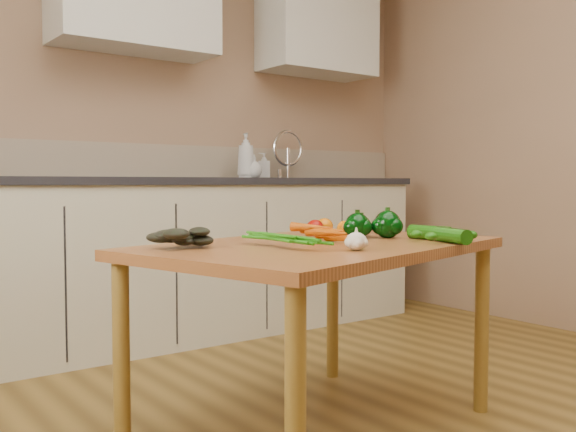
# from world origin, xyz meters

# --- Properties ---
(room) EXTENTS (4.04, 5.04, 2.64)m
(room) POSITION_xyz_m (0.00, 0.17, 1.25)
(room) COLOR olive
(room) RESTS_ON ground
(counter_run) EXTENTS (2.84, 0.64, 1.14)m
(counter_run) POSITION_xyz_m (0.21, 2.19, 0.46)
(counter_run) COLOR beige
(counter_run) RESTS_ON ground
(upper_cabinets) EXTENTS (2.15, 0.35, 0.70)m
(upper_cabinets) POSITION_xyz_m (0.51, 2.32, 1.95)
(upper_cabinets) COLOR silver
(upper_cabinets) RESTS_ON room
(table) EXTENTS (1.40, 1.08, 0.67)m
(table) POSITION_xyz_m (-0.17, 0.64, 0.59)
(table) COLOR #9F5C2E
(table) RESTS_ON ground
(soap_bottle_a) EXTENTS (0.14, 0.14, 0.28)m
(soap_bottle_a) POSITION_xyz_m (0.59, 2.28, 1.04)
(soap_bottle_a) COLOR silver
(soap_bottle_a) RESTS_ON counter_run
(soap_bottle_b) EXTENTS (0.10, 0.10, 0.16)m
(soap_bottle_b) POSITION_xyz_m (0.79, 2.36, 0.98)
(soap_bottle_b) COLOR silver
(soap_bottle_b) RESTS_ON counter_run
(soap_bottle_c) EXTENTS (0.15, 0.15, 0.14)m
(soap_bottle_c) POSITION_xyz_m (0.64, 2.26, 0.97)
(soap_bottle_c) COLOR silver
(soap_bottle_c) RESTS_ON counter_run
(carrot_bunch) EXTENTS (0.27, 0.23, 0.06)m
(carrot_bunch) POSITION_xyz_m (-0.21, 0.63, 0.70)
(carrot_bunch) COLOR #C85204
(carrot_bunch) RESTS_ON table
(leafy_greens) EXTENTS (0.18, 0.16, 0.09)m
(leafy_greens) POSITION_xyz_m (-0.63, 0.77, 0.71)
(leafy_greens) COLOR black
(leafy_greens) RESTS_ON table
(garlic_bulb) EXTENTS (0.07, 0.07, 0.06)m
(garlic_bulb) POSITION_xyz_m (-0.24, 0.38, 0.69)
(garlic_bulb) COLOR silver
(garlic_bulb) RESTS_ON table
(pepper_a) EXTENTS (0.09, 0.09, 0.09)m
(pepper_a) POSITION_xyz_m (0.06, 0.70, 0.71)
(pepper_a) COLOR black
(pepper_a) RESTS_ON table
(pepper_b) EXTENTS (0.08, 0.08, 0.08)m
(pepper_b) POSITION_xyz_m (0.13, 0.75, 0.71)
(pepper_b) COLOR black
(pepper_b) RESTS_ON table
(pepper_c) EXTENTS (0.10, 0.10, 0.10)m
(pepper_c) POSITION_xyz_m (0.16, 0.64, 0.72)
(pepper_c) COLOR black
(pepper_c) RESTS_ON table
(tomato_a) EXTENTS (0.07, 0.07, 0.06)m
(tomato_a) POSITION_xyz_m (0.00, 0.87, 0.70)
(tomato_a) COLOR #8E0902
(tomato_a) RESTS_ON table
(tomato_b) EXTENTS (0.07, 0.07, 0.06)m
(tomato_b) POSITION_xyz_m (0.09, 0.92, 0.70)
(tomato_b) COLOR #D96805
(tomato_b) RESTS_ON table
(tomato_c) EXTENTS (0.06, 0.06, 0.06)m
(tomato_c) POSITION_xyz_m (0.11, 0.82, 0.69)
(tomato_c) COLOR #D96805
(tomato_c) RESTS_ON table
(zucchini_a) EXTENTS (0.07, 0.17, 0.05)m
(zucchini_a) POSITION_xyz_m (0.22, 0.49, 0.69)
(zucchini_a) COLOR #124C08
(zucchini_a) RESTS_ON table
(zucchini_b) EXTENTS (0.09, 0.17, 0.05)m
(zucchini_b) POSITION_xyz_m (0.19, 0.36, 0.69)
(zucchini_b) COLOR #124C08
(zucchini_b) RESTS_ON table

